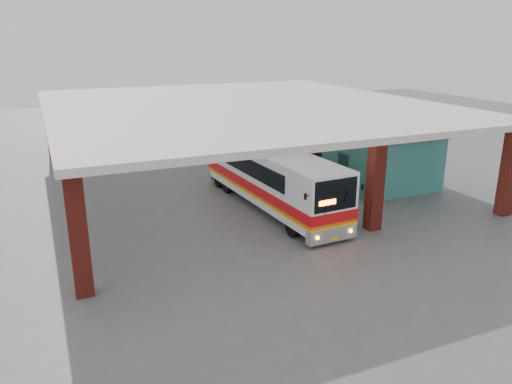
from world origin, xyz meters
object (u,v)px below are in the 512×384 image
object	(u,v)px
coach_bus	(271,177)
pedestrian	(339,193)
red_chair	(310,172)
motorcycle	(304,184)

from	to	relation	value
coach_bus	pedestrian	size ratio (longest dim) A/B	5.97
pedestrian	red_chair	xyz separation A→B (m)	(1.69, 5.87, -0.57)
coach_bus	motorcycle	distance (m)	3.25
motorcycle	pedestrian	bearing A→B (deg)	156.74
motorcycle	red_chair	world-z (taller)	motorcycle
pedestrian	motorcycle	bearing A→B (deg)	-132.01
coach_bus	motorcycle	size ratio (longest dim) A/B	5.86
pedestrian	red_chair	size ratio (longest dim) A/B	2.35
motorcycle	coach_bus	bearing A→B (deg)	92.51
coach_bus	pedestrian	distance (m)	3.47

